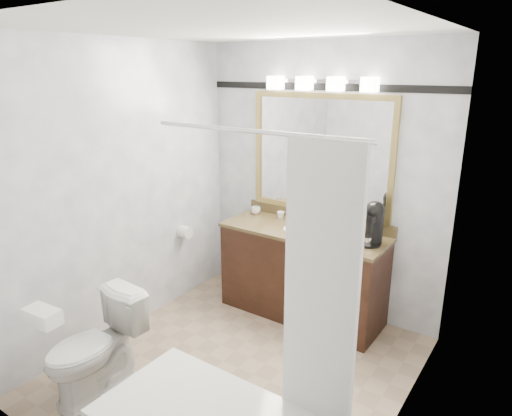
% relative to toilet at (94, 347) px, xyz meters
% --- Properties ---
extents(room, '(2.42, 2.62, 2.52)m').
position_rel_toilet_xyz_m(room, '(0.68, 0.79, 0.89)').
color(room, '#9D866A').
rests_on(room, ground).
extents(vanity, '(1.53, 0.58, 0.97)m').
position_rel_toilet_xyz_m(vanity, '(0.68, 1.80, 0.08)').
color(vanity, black).
rests_on(vanity, ground).
extents(mirror, '(1.40, 0.04, 1.10)m').
position_rel_toilet_xyz_m(mirror, '(0.68, 2.07, 1.14)').
color(mirror, '#AB924D').
rests_on(mirror, room).
extents(vanity_light_bar, '(1.02, 0.14, 0.12)m').
position_rel_toilet_xyz_m(vanity_light_bar, '(0.68, 2.01, 1.77)').
color(vanity_light_bar, silver).
rests_on(vanity_light_bar, room).
extents(accent_stripe, '(2.40, 0.01, 0.06)m').
position_rel_toilet_xyz_m(accent_stripe, '(0.68, 2.08, 1.74)').
color(accent_stripe, black).
rests_on(accent_stripe, room).
extents(tp_roll, '(0.11, 0.12, 0.12)m').
position_rel_toilet_xyz_m(tp_roll, '(-0.46, 1.45, 0.34)').
color(tp_roll, white).
rests_on(tp_roll, room).
extents(toilet, '(0.44, 0.73, 0.72)m').
position_rel_toilet_xyz_m(toilet, '(0.00, 0.00, 0.00)').
color(toilet, white).
rests_on(toilet, ground).
extents(tissue_box, '(0.25, 0.15, 0.10)m').
position_rel_toilet_xyz_m(tissue_box, '(0.00, -0.33, 0.41)').
color(tissue_box, white).
rests_on(tissue_box, toilet).
extents(coffee_maker, '(0.19, 0.24, 0.36)m').
position_rel_toilet_xyz_m(coffee_maker, '(1.30, 1.84, 0.68)').
color(coffee_maker, black).
rests_on(coffee_maker, vanity).
extents(cup_left, '(0.12, 0.12, 0.07)m').
position_rel_toilet_xyz_m(cup_left, '(0.04, 1.96, 0.52)').
color(cup_left, white).
rests_on(cup_left, vanity).
extents(cup_right, '(0.07, 0.07, 0.07)m').
position_rel_toilet_xyz_m(cup_right, '(0.32, 1.97, 0.52)').
color(cup_right, white).
rests_on(cup_right, vanity).
extents(soap_bottle_a, '(0.06, 0.06, 0.11)m').
position_rel_toilet_xyz_m(soap_bottle_a, '(0.60, 2.02, 0.54)').
color(soap_bottle_a, white).
rests_on(soap_bottle_a, vanity).
extents(soap_bottle_b, '(0.08, 0.08, 0.10)m').
position_rel_toilet_xyz_m(soap_bottle_b, '(0.88, 1.93, 0.54)').
color(soap_bottle_b, white).
rests_on(soap_bottle_b, vanity).
extents(soap_bar, '(0.09, 0.07, 0.03)m').
position_rel_toilet_xyz_m(soap_bar, '(0.76, 1.92, 0.50)').
color(soap_bar, beige).
rests_on(soap_bar, vanity).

